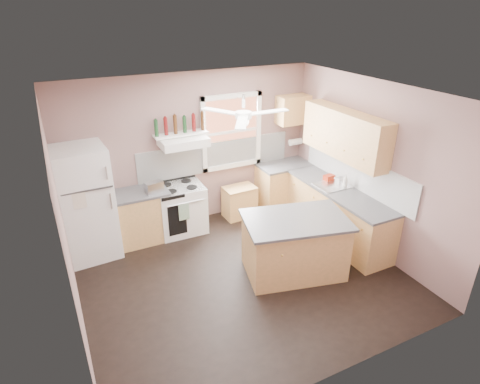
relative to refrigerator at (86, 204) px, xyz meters
name	(u,v)px	position (x,y,z in m)	size (l,w,h in m)	color
floor	(243,276)	(1.89, -1.62, -0.91)	(4.50, 4.50, 0.00)	black
ceiling	(244,95)	(1.89, -1.62, 1.79)	(4.50, 4.50, 0.00)	white
wall_back	(192,150)	(1.89, 0.40, 0.44)	(4.50, 0.05, 2.70)	#7F605B
wall_right	(372,167)	(4.16, -1.62, 0.44)	(0.05, 4.00, 2.70)	#7F605B
wall_left	(62,234)	(-0.39, -1.62, 0.44)	(0.05, 4.00, 2.70)	#7F605B
backsplash_back	(216,156)	(2.34, 0.36, 0.27)	(2.90, 0.03, 0.55)	white
backsplash_right	(356,172)	(4.12, -1.32, 0.27)	(0.03, 2.60, 0.55)	white
window_view	(231,132)	(2.64, 0.36, 0.69)	(1.00, 0.02, 1.20)	brown
window_frame	(232,132)	(2.64, 0.33, 0.69)	(1.16, 0.07, 1.36)	white
refrigerator	(86,204)	(0.00, 0.00, 0.00)	(0.77, 0.75, 1.81)	white
base_cabinet_left	(142,217)	(0.83, 0.08, -0.48)	(0.90, 0.60, 0.86)	#B18A4A
counter_left	(139,193)	(0.83, 0.08, -0.03)	(0.92, 0.62, 0.04)	#454547
toaster	(154,187)	(1.06, -0.05, 0.08)	(0.28, 0.16, 0.18)	silver
stove	(181,209)	(1.51, 0.07, -0.48)	(0.80, 0.64, 0.86)	white
range_hood	(183,142)	(1.66, 0.13, 0.71)	(0.78, 0.50, 0.14)	white
bottle_shelf	(181,134)	(1.66, 0.25, 0.81)	(0.90, 0.26, 0.03)	white
cart	(240,202)	(2.67, 0.08, -0.61)	(0.59, 0.39, 0.59)	#B18A4A
base_cabinet_corner	(284,186)	(3.64, 0.08, -0.48)	(1.00, 0.60, 0.86)	#B18A4A
base_cabinet_right	(337,215)	(3.84, -1.32, -0.48)	(0.60, 2.20, 0.86)	#B18A4A
counter_corner	(285,165)	(3.64, 0.08, -0.03)	(1.02, 0.62, 0.04)	#454547
counter_right	(340,191)	(3.83, -1.32, -0.03)	(0.62, 2.22, 0.04)	#454547
sink	(332,186)	(3.83, -1.12, -0.01)	(0.55, 0.45, 0.03)	silver
faucet	(340,180)	(3.99, -1.12, 0.06)	(0.03, 0.03, 0.14)	silver
upper_cabinet_right	(345,134)	(3.97, -1.12, 0.87)	(0.33, 1.80, 0.76)	#B18A4A
upper_cabinet_corner	(293,110)	(3.84, 0.21, 0.99)	(0.60, 0.33, 0.52)	#B18A4A
paper_towel	(295,142)	(3.96, 0.24, 0.34)	(0.12, 0.12, 0.26)	white
island	(294,247)	(2.64, -1.82, -0.48)	(1.40, 0.88, 0.86)	#B18A4A
island_top	(296,220)	(2.64, -1.82, -0.03)	(1.48, 0.97, 0.04)	#454547
ceiling_fan_hub	(243,115)	(1.89, -1.62, 1.54)	(0.20, 0.20, 0.08)	white
soap_bottle	(345,181)	(3.98, -1.26, 0.10)	(0.08, 0.08, 0.22)	silver
red_caddy	(329,178)	(3.91, -0.93, 0.04)	(0.18, 0.12, 0.10)	#A2240D
wine_bottles	(180,125)	(1.66, 0.25, 0.97)	(0.86, 0.06, 0.31)	#143819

